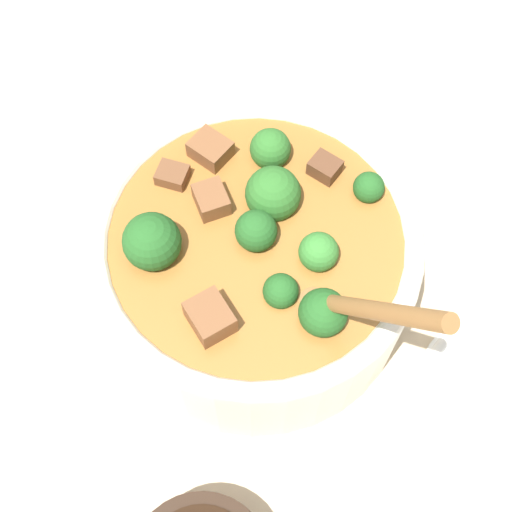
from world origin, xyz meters
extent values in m
plane|color=#C6B293|center=(0.00, 0.00, 0.00)|extent=(4.00, 4.00, 0.00)
cylinder|color=white|center=(0.00, 0.00, 0.05)|extent=(0.25, 0.25, 0.10)
torus|color=white|center=(0.00, 0.00, 0.10)|extent=(0.25, 0.25, 0.02)
cylinder|color=#9E662D|center=(0.00, 0.00, 0.07)|extent=(0.23, 0.23, 0.06)
sphere|color=#235B23|center=(0.00, 0.00, 0.11)|extent=(0.03, 0.03, 0.03)
cylinder|color=#6B9956|center=(0.00, 0.00, 0.09)|extent=(0.01, 0.01, 0.01)
sphere|color=#2D6B28|center=(0.02, 0.03, 0.11)|extent=(0.04, 0.04, 0.04)
cylinder|color=#6B9956|center=(0.02, 0.03, 0.08)|extent=(0.02, 0.02, 0.02)
sphere|color=#235B23|center=(0.10, 0.01, 0.11)|extent=(0.02, 0.02, 0.02)
cylinder|color=#6B9956|center=(0.10, 0.01, 0.09)|extent=(0.01, 0.01, 0.01)
sphere|color=#235B23|center=(0.02, -0.08, 0.11)|extent=(0.04, 0.04, 0.04)
cylinder|color=#6B9956|center=(0.02, -0.08, 0.08)|extent=(0.01, 0.01, 0.02)
sphere|color=#235B23|center=(0.00, -0.05, 0.10)|extent=(0.03, 0.03, 0.03)
cylinder|color=#6B9956|center=(0.00, -0.05, 0.08)|extent=(0.01, 0.01, 0.01)
sphere|color=#235B23|center=(-0.07, 0.02, 0.11)|extent=(0.04, 0.04, 0.04)
cylinder|color=#6B9956|center=(-0.07, 0.02, 0.08)|extent=(0.02, 0.02, 0.02)
sphere|color=#2D6B28|center=(0.04, 0.07, 0.11)|extent=(0.03, 0.03, 0.03)
cylinder|color=#6B9956|center=(0.04, 0.07, 0.08)|extent=(0.01, 0.01, 0.01)
sphere|color=#387F33|center=(0.04, -0.03, 0.11)|extent=(0.03, 0.03, 0.03)
cylinder|color=#6B9956|center=(0.04, -0.03, 0.08)|extent=(0.01, 0.01, 0.01)
cube|color=brown|center=(-0.04, 0.07, 0.10)|extent=(0.03, 0.03, 0.02)
cube|color=brown|center=(-0.01, 0.08, 0.10)|extent=(0.04, 0.04, 0.02)
cube|color=brown|center=(-0.05, -0.05, 0.11)|extent=(0.03, 0.04, 0.02)
cube|color=brown|center=(0.07, 0.04, 0.10)|extent=(0.03, 0.03, 0.02)
cube|color=brown|center=(-0.02, 0.04, 0.10)|extent=(0.02, 0.03, 0.02)
ellipsoid|color=olive|center=(0.02, -0.06, 0.09)|extent=(0.04, 0.03, 0.01)
cylinder|color=olive|center=(0.04, -0.10, 0.16)|extent=(0.04, 0.10, 0.14)
camera|label=1|loc=(-0.09, -0.24, 0.57)|focal=50.00mm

